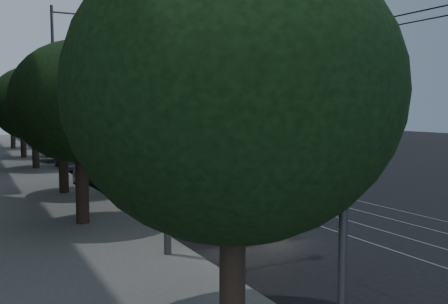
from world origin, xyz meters
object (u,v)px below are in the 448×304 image
pickup_silver (99,168)px  streetlamp_far (60,72)px  car_white_a (72,160)px  car_white_b (59,152)px  streetlamp_near (181,15)px  trolleybus (179,170)px  car_white_d (67,146)px  car_white_c (58,148)px

pickup_silver → streetlamp_far: bearing=111.5°
car_white_a → car_white_b: bearing=89.9°
streetlamp_near → streetlamp_far: 22.51m
pickup_silver → streetlamp_far: (-0.81, 7.12, 5.70)m
trolleybus → pickup_silver: trolleybus is taller
streetlamp_far → pickup_silver: bearing=-83.5°
car_white_d → streetlamp_near: size_ratio=0.41×
car_white_c → streetlamp_near: (-1.66, -31.74, 5.83)m
trolleybus → pickup_silver: (-1.07, 9.19, -0.83)m
car_white_c → streetlamp_near: 32.32m
car_white_c → streetlamp_near: streetlamp_near is taller
pickup_silver → car_white_b: bearing=106.6°
car_white_a → streetlamp_near: bearing=-92.8°
pickup_silver → trolleybus: bearing=-68.4°
trolleybus → car_white_a: size_ratio=2.99×
car_white_a → streetlamp_far: (-0.48, 0.99, 5.80)m
car_white_b → trolleybus: bearing=-61.8°
car_white_a → streetlamp_far: streetlamp_far is taller
trolleybus → car_white_c: size_ratio=2.95×
car_white_b → car_white_d: car_white_b is taller
car_white_a → streetlamp_far: bearing=115.5°
car_white_a → car_white_c: 10.25m
car_white_a → car_white_c: (0.66, 10.23, -0.01)m
car_white_d → streetlamp_near: bearing=-82.1°
trolleybus → streetlamp_near: 8.24m
car_white_b → pickup_silver: bearing=-64.0°
car_white_a → trolleybus: bearing=-84.9°
trolleybus → streetlamp_far: (-1.88, 16.31, 4.87)m
pickup_silver → streetlamp_far: streetlamp_far is taller
car_white_d → streetlamp_far: streetlamp_far is taller
pickup_silver → car_white_a: bearing=108.1°
car_white_a → streetlamp_near: 22.31m
car_white_b → car_white_c: (0.66, 4.90, -0.13)m
pickup_silver → streetlamp_near: size_ratio=0.51×
trolleybus → car_white_c: (-0.74, 25.55, -0.94)m
car_white_a → car_white_d: bearing=81.9°
trolleybus → car_white_d: size_ratio=2.61×
car_white_a → car_white_d: 11.59m
car_white_c → streetlamp_near: bearing=-115.7°
trolleybus → car_white_b: bearing=92.0°
trolleybus → streetlamp_near: streetlamp_near is taller
pickup_silver → car_white_d: pickup_silver is taller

